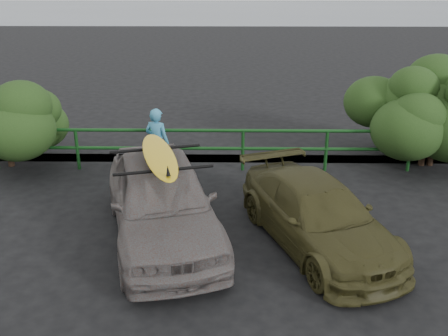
{
  "coord_description": "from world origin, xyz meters",
  "views": [
    {
      "loc": [
        0.72,
        -6.31,
        4.49
      ],
      "look_at": [
        0.59,
        2.26,
        1.12
      ],
      "focal_mm": 40.0,
      "sensor_mm": 36.0,
      "label": 1
    }
  ],
  "objects_px": {
    "guardrail": "(201,150)",
    "man": "(157,142)",
    "surfboard": "(159,155)",
    "sedan": "(162,200)",
    "olive_vehicle": "(318,215)"
  },
  "relations": [
    {
      "from": "sedan",
      "to": "man",
      "type": "distance_m",
      "value": 3.04
    },
    {
      "from": "sedan",
      "to": "surfboard",
      "type": "relative_size",
      "value": 1.77
    },
    {
      "from": "man",
      "to": "surfboard",
      "type": "height_order",
      "value": "man"
    },
    {
      "from": "man",
      "to": "surfboard",
      "type": "xyz_separation_m",
      "value": [
        0.49,
        -3.0,
        0.77
      ]
    },
    {
      "from": "sedan",
      "to": "surfboard",
      "type": "distance_m",
      "value": 0.84
    },
    {
      "from": "guardrail",
      "to": "sedan",
      "type": "distance_m",
      "value": 3.39
    },
    {
      "from": "guardrail",
      "to": "man",
      "type": "distance_m",
      "value": 1.09
    },
    {
      "from": "man",
      "to": "sedan",
      "type": "bearing_deg",
      "value": 120.56
    },
    {
      "from": "man",
      "to": "surfboard",
      "type": "relative_size",
      "value": 0.66
    },
    {
      "from": "guardrail",
      "to": "surfboard",
      "type": "bearing_deg",
      "value": -98.59
    },
    {
      "from": "man",
      "to": "olive_vehicle",
      "type": "bearing_deg",
      "value": 156.48
    },
    {
      "from": "guardrail",
      "to": "sedan",
      "type": "bearing_deg",
      "value": -98.59
    },
    {
      "from": "olive_vehicle",
      "to": "guardrail",
      "type": "bearing_deg",
      "value": 100.99
    },
    {
      "from": "surfboard",
      "to": "sedan",
      "type": "bearing_deg",
      "value": 74.56
    },
    {
      "from": "sedan",
      "to": "man",
      "type": "xyz_separation_m",
      "value": [
        -0.49,
        3.0,
        0.07
      ]
    }
  ]
}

